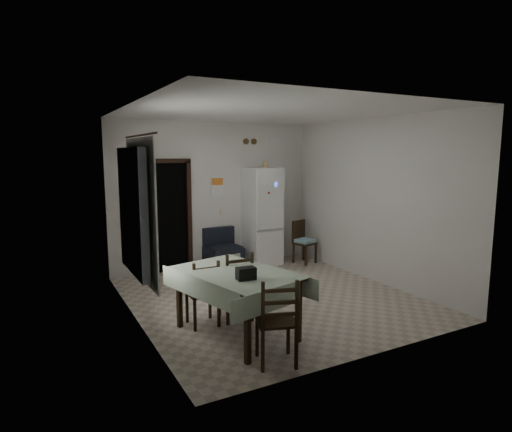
{
  "coord_description": "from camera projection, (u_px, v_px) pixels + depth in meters",
  "views": [
    {
      "loc": [
        -3.31,
        -5.67,
        2.28
      ],
      "look_at": [
        0.0,
        0.5,
        1.25
      ],
      "focal_mm": 30.0,
      "sensor_mm": 36.0,
      "label": 1
    }
  ],
  "objects": [
    {
      "name": "calendar",
      "position": [
        217.0,
        186.0,
        8.56
      ],
      "size": [
        0.28,
        0.02,
        0.4
      ],
      "primitive_type": "cube",
      "color": "white",
      "rests_on": "ground"
    },
    {
      "name": "dining_table",
      "position": [
        236.0,
        303.0,
        5.38
      ],
      "size": [
        1.39,
        1.78,
        0.82
      ],
      "primitive_type": null,
      "rotation": [
        0.0,
        0.0,
        0.25
      ],
      "color": "#A3B59B",
      "rests_on": "ground"
    },
    {
      "name": "wall_right",
      "position": [
        373.0,
        200.0,
        7.59
      ],
      "size": [
        0.02,
        4.5,
        2.9
      ],
      "primitive_type": null,
      "color": "silver",
      "rests_on": "ground"
    },
    {
      "name": "dining_chair_far_left",
      "position": [
        202.0,
        292.0,
        5.68
      ],
      "size": [
        0.4,
        0.4,
        0.9
      ],
      "primitive_type": null,
      "rotation": [
        0.0,
        0.0,
        3.12
      ],
      "color": "black",
      "rests_on": "ground"
    },
    {
      "name": "vent_right",
      "position": [
        254.0,
        141.0,
        8.81
      ],
      "size": [
        0.12,
        0.03,
        0.12
      ],
      "primitive_type": "cylinder",
      "rotation": [
        1.57,
        0.0,
        0.0
      ],
      "color": "brown",
      "rests_on": "ground"
    },
    {
      "name": "corner_chair",
      "position": [
        305.0,
        242.0,
        8.9
      ],
      "size": [
        0.48,
        0.48,
        0.89
      ],
      "primitive_type": null,
      "rotation": [
        0.0,
        0.0,
        0.28
      ],
      "color": "black",
      "rests_on": "ground"
    },
    {
      "name": "curtain",
      "position": [
        141.0,
        211.0,
        5.47
      ],
      "size": [
        0.02,
        1.45,
        1.85
      ],
      "primitive_type": "cube",
      "color": "silver",
      "rests_on": "ground"
    },
    {
      "name": "dining_chair_near_head",
      "position": [
        276.0,
        320.0,
        4.63
      ],
      "size": [
        0.53,
        0.53,
        0.98
      ],
      "primitive_type": null,
      "rotation": [
        0.0,
        0.0,
        2.81
      ],
      "color": "black",
      "rests_on": "ground"
    },
    {
      "name": "emergency_light",
      "position": [
        274.0,
        140.0,
        9.01
      ],
      "size": [
        0.25,
        0.07,
        0.09
      ],
      "primitive_type": "cube",
      "color": "white",
      "rests_on": "ground"
    },
    {
      "name": "window_recess",
      "position": [
        133.0,
        211.0,
        5.41
      ],
      "size": [
        0.1,
        1.2,
        1.6
      ],
      "primitive_type": "cube",
      "color": "silver",
      "rests_on": "ground"
    },
    {
      "name": "navy_seat",
      "position": [
        223.0,
        249.0,
        8.46
      ],
      "size": [
        0.71,
        0.69,
        0.8
      ],
      "primitive_type": null,
      "rotation": [
        0.0,
        0.0,
        0.07
      ],
      "color": "black",
      "rests_on": "ground"
    },
    {
      "name": "wall_left",
      "position": [
        134.0,
        217.0,
        5.63
      ],
      "size": [
        0.02,
        4.5,
        2.9
      ],
      "primitive_type": null,
      "color": "silver",
      "rests_on": "ground"
    },
    {
      "name": "wall_front",
      "position": [
        375.0,
        230.0,
        4.65
      ],
      "size": [
        4.2,
        0.02,
        2.9
      ],
      "primitive_type": null,
      "color": "silver",
      "rests_on": "ground"
    },
    {
      "name": "calendar_image",
      "position": [
        217.0,
        182.0,
        8.54
      ],
      "size": [
        0.24,
        0.01,
        0.14
      ],
      "primitive_type": "cube",
      "color": "orange",
      "rests_on": "ground"
    },
    {
      "name": "ceiling",
      "position": [
        272.0,
        111.0,
        6.4
      ],
      "size": [
        4.2,
        4.5,
        0.02
      ],
      "primitive_type": null,
      "color": "white",
      "rests_on": "ground"
    },
    {
      "name": "black_bag",
      "position": [
        246.0,
        273.0,
        4.98
      ],
      "size": [
        0.23,
        0.15,
        0.14
      ],
      "primitive_type": "cube",
      "rotation": [
        0.0,
        0.0,
        -0.07
      ],
      "color": "black",
      "rests_on": "dining_table"
    },
    {
      "name": "tan_cone",
      "position": [
        265.0,
        163.0,
        8.69
      ],
      "size": [
        0.2,
        0.2,
        0.16
      ],
      "primitive_type": "cone",
      "rotation": [
        0.0,
        0.0,
        -0.01
      ],
      "color": "tan",
      "rests_on": "fridge"
    },
    {
      "name": "curtain_rod",
      "position": [
        139.0,
        135.0,
        5.33
      ],
      "size": [
        0.02,
        1.6,
        0.02
      ],
      "primitive_type": "cylinder",
      "rotation": [
        1.57,
        0.0,
        0.0
      ],
      "color": "black",
      "rests_on": "ground"
    },
    {
      "name": "light_switch",
      "position": [
        222.0,
        212.0,
        8.68
      ],
      "size": [
        0.08,
        0.02,
        0.12
      ],
      "primitive_type": "cube",
      "color": "beige",
      "rests_on": "ground"
    },
    {
      "name": "dining_chair_far_right",
      "position": [
        235.0,
        285.0,
        5.88
      ],
      "size": [
        0.45,
        0.45,
        0.96
      ],
      "primitive_type": null,
      "rotation": [
        0.0,
        0.0,
        3.05
      ],
      "color": "black",
      "rests_on": "ground"
    },
    {
      "name": "doorway",
      "position": [
        161.0,
        216.0,
        8.31
      ],
      "size": [
        1.06,
        0.52,
        2.22
      ],
      "color": "black",
      "rests_on": "ground"
    },
    {
      "name": "fridge",
      "position": [
        262.0,
        216.0,
        8.79
      ],
      "size": [
        0.66,
        0.66,
        2.0
      ],
      "primitive_type": null,
      "rotation": [
        0.0,
        0.0,
        0.02
      ],
      "color": "white",
      "rests_on": "ground"
    },
    {
      "name": "wall_back",
      "position": [
        215.0,
        195.0,
        8.57
      ],
      "size": [
        4.2,
        0.02,
        2.9
      ],
      "primitive_type": null,
      "color": "silver",
      "rests_on": "ground"
    },
    {
      "name": "ground",
      "position": [
        271.0,
        297.0,
        6.82
      ],
      "size": [
        4.5,
        4.5,
        0.0
      ],
      "primitive_type": "plane",
      "color": "#BAAA97",
      "rests_on": "ground"
    },
    {
      "name": "vent_left",
      "position": [
        246.0,
        141.0,
        8.73
      ],
      "size": [
        0.12,
        0.03,
        0.12
      ],
      "primitive_type": "cylinder",
      "rotation": [
        1.57,
        0.0,
        0.0
      ],
      "color": "brown",
      "rests_on": "ground"
    }
  ]
}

